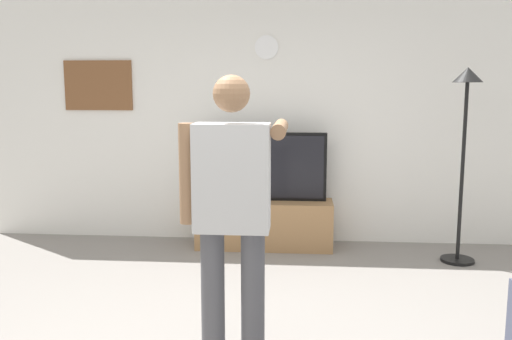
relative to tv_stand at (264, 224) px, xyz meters
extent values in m
cube|color=silver|center=(0.03, 0.35, 1.10)|extent=(6.40, 0.10, 2.70)
cube|color=#997047|center=(0.00, 0.00, 0.00)|extent=(1.44, 0.43, 0.51)
sphere|color=black|center=(0.00, -0.23, 0.03)|extent=(0.04, 0.04, 0.04)
cube|color=black|center=(0.00, 0.05, 0.62)|extent=(1.30, 0.06, 0.72)
cube|color=black|center=(0.00, 0.02, 0.62)|extent=(1.24, 0.01, 0.66)
cylinder|color=white|center=(0.00, 0.29, 1.87)|extent=(0.25, 0.03, 0.25)
cube|color=brown|center=(-1.87, 0.30, 1.47)|extent=(0.76, 0.04, 0.55)
cylinder|color=black|center=(1.93, -0.34, -0.24)|extent=(0.32, 0.32, 0.03)
cylinder|color=black|center=(1.93, -0.34, 0.63)|extent=(0.04, 0.04, 1.72)
cone|color=black|center=(1.93, -0.34, 1.56)|extent=(0.28, 0.28, 0.14)
cylinder|color=#4C4C51|center=(-0.13, -2.60, 0.19)|extent=(0.14, 0.14, 0.88)
cylinder|color=#4C4C51|center=(0.10, -2.60, 0.19)|extent=(0.14, 0.14, 0.88)
cube|color=#B7B7B7|center=(-0.01, -2.60, 0.93)|extent=(0.43, 0.22, 0.62)
sphere|color=#8C6647|center=(-0.01, -2.60, 1.41)|extent=(0.21, 0.21, 0.21)
cylinder|color=#8C6647|center=(-0.28, -2.60, 0.95)|extent=(0.09, 0.09, 0.58)
cylinder|color=#8C6647|center=(0.25, -2.31, 1.19)|extent=(0.09, 0.58, 0.09)
cube|color=white|center=(0.25, -1.99, 1.19)|extent=(0.04, 0.12, 0.04)
camera|label=1|loc=(0.37, -5.61, 1.44)|focal=37.94mm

